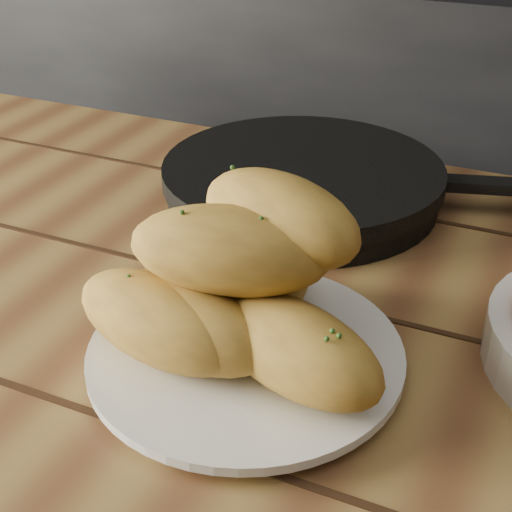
{
  "coord_description": "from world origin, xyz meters",
  "views": [
    {
      "loc": [
        -0.03,
        0.29,
        1.11
      ],
      "look_at": [
        -0.22,
        0.71,
        0.84
      ],
      "focal_mm": 50.0,
      "sensor_mm": 36.0,
      "label": 1
    }
  ],
  "objects_px": {
    "bread_rolls": "(234,290)",
    "plate": "(246,356)",
    "table": "(226,439)",
    "skillet": "(304,182)"
  },
  "relations": [
    {
      "from": "skillet",
      "to": "table",
      "type": "bearing_deg",
      "value": -82.16
    },
    {
      "from": "table",
      "to": "skillet",
      "type": "distance_m",
      "value": 0.32
    },
    {
      "from": "table",
      "to": "plate",
      "type": "relative_size",
      "value": 6.14
    },
    {
      "from": "bread_rolls",
      "to": "plate",
      "type": "bearing_deg",
      "value": 16.94
    },
    {
      "from": "table",
      "to": "bread_rolls",
      "type": "bearing_deg",
      "value": -27.8
    },
    {
      "from": "plate",
      "to": "bread_rolls",
      "type": "height_order",
      "value": "bread_rolls"
    },
    {
      "from": "table",
      "to": "plate",
      "type": "height_order",
      "value": "plate"
    },
    {
      "from": "table",
      "to": "bread_rolls",
      "type": "relative_size",
      "value": 5.7
    },
    {
      "from": "table",
      "to": "skillet",
      "type": "relative_size",
      "value": 3.42
    },
    {
      "from": "bread_rolls",
      "to": "skillet",
      "type": "bearing_deg",
      "value": 100.42
    }
  ]
}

